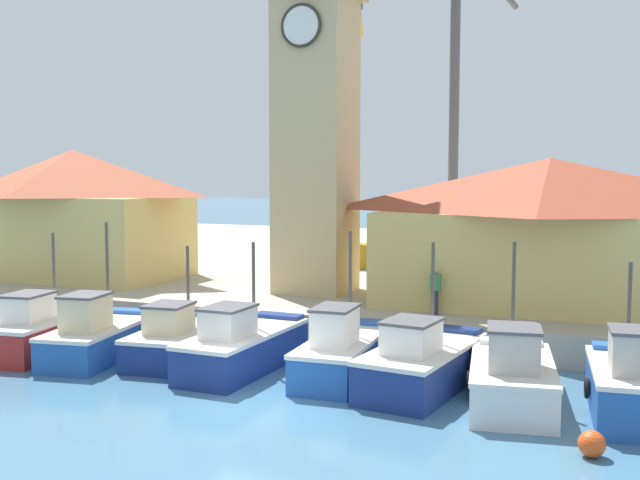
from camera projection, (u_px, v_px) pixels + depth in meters
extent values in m
plane|color=teal|center=(243.00, 405.00, 19.15)|extent=(300.00, 300.00, 0.00)
cube|color=#A89E89|center=(456.00, 266.00, 43.75)|extent=(120.00, 40.00, 1.09)
cube|color=#AD2823|center=(45.00, 336.00, 24.89)|extent=(2.55, 5.15, 1.09)
cube|color=#AD2823|center=(81.00, 305.00, 26.97)|extent=(1.65, 0.82, 0.24)
cube|color=silver|center=(45.00, 318.00, 24.84)|extent=(2.62, 5.21, 0.12)
cube|color=silver|center=(28.00, 308.00, 23.96)|extent=(1.32, 1.62, 0.83)
cube|color=#4C4C51|center=(28.00, 294.00, 23.92)|extent=(1.41, 1.71, 0.08)
cylinder|color=#4C4742|center=(54.00, 273.00, 25.31)|extent=(0.10, 0.10, 2.73)
torus|color=black|center=(23.00, 333.00, 25.36)|extent=(0.19, 0.53, 0.52)
cube|color=#2356A8|center=(100.00, 343.00, 24.03)|extent=(2.55, 4.91, 0.98)
cube|color=#2356A8|center=(130.00, 313.00, 26.01)|extent=(1.64, 0.84, 0.24)
cube|color=silver|center=(100.00, 327.00, 23.98)|extent=(2.62, 4.98, 0.12)
cube|color=beige|center=(86.00, 313.00, 23.14)|extent=(1.31, 1.56, 1.05)
cube|color=#4C4C51|center=(85.00, 295.00, 23.09)|extent=(1.40, 1.65, 0.08)
cylinder|color=#4C4742|center=(107.00, 272.00, 24.40)|extent=(0.10, 0.10, 3.25)
torus|color=black|center=(76.00, 340.00, 24.48)|extent=(0.20, 0.53, 0.52)
cube|color=navy|center=(181.00, 345.00, 23.93)|extent=(2.42, 4.75, 0.91)
cube|color=navy|center=(207.00, 316.00, 25.83)|extent=(1.70, 0.78, 0.24)
cube|color=silver|center=(181.00, 329.00, 23.88)|extent=(2.49, 4.82, 0.12)
cube|color=beige|center=(169.00, 319.00, 23.08)|extent=(1.30, 1.49, 0.83)
cube|color=#4C4C51|center=(169.00, 305.00, 23.04)|extent=(1.39, 1.58, 0.08)
cylinder|color=#4C4742|center=(188.00, 285.00, 24.31)|extent=(0.10, 0.10, 2.57)
torus|color=black|center=(155.00, 341.00, 24.43)|extent=(0.18, 0.53, 0.52)
cube|color=navy|center=(244.00, 352.00, 22.60)|extent=(2.04, 5.22, 1.07)
cube|color=navy|center=(279.00, 317.00, 24.67)|extent=(1.61, 0.65, 0.24)
cube|color=silver|center=(244.00, 333.00, 22.55)|extent=(2.10, 5.29, 0.12)
cube|color=beige|center=(228.00, 323.00, 21.68)|extent=(1.17, 1.59, 0.84)
cube|color=#4C4C51|center=(228.00, 307.00, 21.64)|extent=(1.25, 1.67, 0.08)
cylinder|color=#4C4742|center=(254.00, 285.00, 23.02)|extent=(0.10, 0.10, 2.65)
torus|color=black|center=(219.00, 347.00, 23.24)|extent=(0.14, 0.52, 0.52)
cube|color=#2356A8|center=(344.00, 359.00, 21.91)|extent=(1.98, 5.08, 1.01)
cube|color=#2356A8|center=(364.00, 323.00, 23.98)|extent=(1.48, 0.68, 0.24)
cube|color=silver|center=(344.00, 340.00, 21.86)|extent=(2.04, 5.14, 0.12)
cube|color=silver|center=(335.00, 327.00, 20.99)|extent=(1.11, 1.55, 1.01)
cube|color=#4C4C51|center=(335.00, 308.00, 20.94)|extent=(1.19, 1.64, 0.08)
cylinder|color=#4C4742|center=(350.00, 283.00, 22.31)|extent=(0.10, 0.10, 3.10)
torus|color=black|center=(317.00, 354.00, 22.45)|extent=(0.15, 0.53, 0.52)
cube|color=navy|center=(423.00, 369.00, 20.63)|extent=(2.68, 5.28, 1.07)
cube|color=navy|center=(452.00, 331.00, 22.55)|extent=(1.79, 0.82, 0.24)
cube|color=silver|center=(424.00, 348.00, 20.58)|extent=(2.75, 5.35, 0.12)
cube|color=silver|center=(411.00, 338.00, 19.77)|extent=(1.41, 1.66, 0.81)
cube|color=#4C4C51|center=(412.00, 321.00, 19.73)|extent=(1.50, 1.75, 0.08)
cylinder|color=#4C4742|center=(433.00, 292.00, 21.00)|extent=(0.10, 0.10, 2.83)
torus|color=black|center=(391.00, 362.00, 21.38)|extent=(0.19, 0.53, 0.52)
cube|color=silver|center=(512.00, 385.00, 19.24)|extent=(2.72, 4.88, 1.00)
cube|color=silver|center=(511.00, 343.00, 21.19)|extent=(1.79, 0.86, 0.24)
cube|color=silver|center=(512.00, 364.00, 19.19)|extent=(2.79, 4.95, 0.12)
cube|color=#B2ADA3|center=(514.00, 350.00, 18.36)|extent=(1.41, 1.56, 0.99)
cube|color=#4C4C51|center=(514.00, 328.00, 18.31)|extent=(1.51, 1.65, 0.08)
cylinder|color=#4C4742|center=(513.00, 299.00, 19.62)|extent=(0.10, 0.10, 3.04)
torus|color=black|center=(469.00, 380.00, 19.71)|extent=(0.20, 0.53, 0.52)
cube|color=#2356A8|center=(629.00, 394.00, 18.18)|extent=(2.13, 4.24, 1.16)
cube|color=#2356A8|center=(622.00, 349.00, 19.84)|extent=(1.52, 0.74, 0.24)
cube|color=silver|center=(629.00, 368.00, 18.13)|extent=(2.20, 4.31, 0.12)
cube|color=#B2ADA3|center=(634.00, 353.00, 17.39)|extent=(1.16, 1.32, 0.98)
cube|color=#4C4C51|center=(635.00, 330.00, 17.35)|extent=(1.24, 1.41, 0.08)
cylinder|color=#4C4742|center=(629.00, 312.00, 18.50)|extent=(0.10, 0.10, 2.48)
torus|color=black|center=(587.00, 388.00, 18.64)|extent=(0.17, 0.53, 0.52)
cube|color=tan|center=(316.00, 147.00, 30.28)|extent=(2.83, 2.83, 11.84)
cylinder|color=white|center=(301.00, 26.00, 28.52)|extent=(1.56, 0.12, 1.56)
torus|color=#332D23|center=(301.00, 25.00, 28.48)|extent=(1.68, 0.12, 1.68)
cube|color=tan|center=(75.00, 236.00, 35.19)|extent=(9.91, 5.71, 3.79)
pyramid|color=#B25133|center=(73.00, 173.00, 34.93)|extent=(10.31, 6.11, 2.16)
cube|color=tan|center=(548.00, 259.00, 27.39)|extent=(11.95, 6.14, 3.43)
pyramid|color=#A3472D|center=(550.00, 185.00, 27.15)|extent=(12.35, 6.54, 1.98)
cube|color=#353539|center=(452.00, 249.00, 42.39)|extent=(2.00, 2.00, 1.20)
cylinder|color=#4C4C51|center=(454.00, 91.00, 41.62)|extent=(0.56, 0.56, 16.50)
cube|color=#976E11|center=(351.00, 256.00, 38.83)|extent=(2.00, 2.00, 1.20)
cylinder|color=gold|center=(351.00, 103.00, 38.14)|extent=(0.56, 0.56, 14.47)
sphere|color=#E54C19|center=(592.00, 444.00, 15.60)|extent=(0.57, 0.57, 0.57)
cylinder|color=#33333D|center=(435.00, 302.00, 25.67)|extent=(0.22, 0.22, 0.85)
cube|color=#338C4C|center=(435.00, 282.00, 25.61)|extent=(0.34, 0.22, 0.56)
sphere|color=tan|center=(436.00, 271.00, 25.57)|extent=(0.20, 0.20, 0.20)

